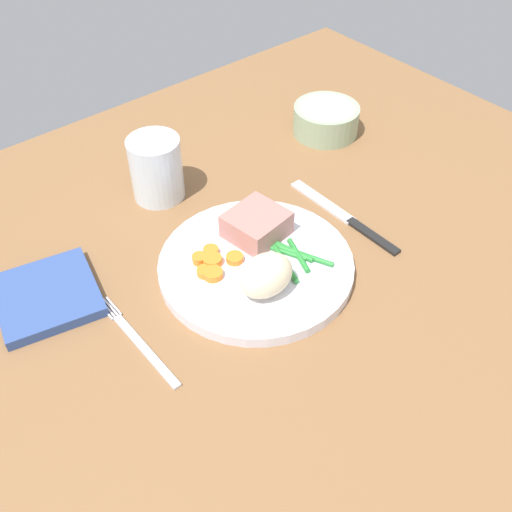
{
  "coord_description": "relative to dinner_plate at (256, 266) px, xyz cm",
  "views": [
    {
      "loc": [
        -36.18,
        -45.77,
        58.06
      ],
      "look_at": [
        -0.75,
        -3.35,
        4.6
      ],
      "focal_mm": 42.05,
      "sensor_mm": 36.0,
      "label": 1
    }
  ],
  "objects": [
    {
      "name": "dinner_plate",
      "position": [
        0.0,
        0.0,
        0.0
      ],
      "size": [
        25.45,
        25.45,
        1.6
      ],
      "primitive_type": "cylinder",
      "color": "white",
      "rests_on": "dining_table"
    },
    {
      "name": "mashed_potatoes",
      "position": [
        -2.29,
        -4.58,
        3.38
      ],
      "size": [
        7.23,
        5.4,
        5.16
      ],
      "primitive_type": "ellipsoid",
      "color": "beige",
      "rests_on": "dinner_plate"
    },
    {
      "name": "fork",
      "position": [
        -18.23,
        -0.26,
        -0.6
      ],
      "size": [
        1.44,
        16.6,
        0.4
      ],
      "rotation": [
        0.0,
        0.0,
        0.06
      ],
      "color": "silver",
      "rests_on": "dining_table"
    },
    {
      "name": "napkin",
      "position": [
        -23.28,
        12.7,
        -0.08
      ],
      "size": [
        14.42,
        14.48,
        1.44
      ],
      "primitive_type": "cube",
      "rotation": [
        0.0,
        0.0,
        -0.22
      ],
      "color": "#334C8C",
      "rests_on": "dining_table"
    },
    {
      "name": "green_beans",
      "position": [
        4.34,
        -2.39,
        1.15
      ],
      "size": [
        6.3,
        9.43,
        0.74
      ],
      "color": "#2D8C38",
      "rests_on": "dinner_plate"
    },
    {
      "name": "water_glass",
      "position": [
        -0.84,
        21.6,
        3.33
      ],
      "size": [
        7.67,
        7.67,
        9.55
      ],
      "color": "silver",
      "rests_on": "dining_table"
    },
    {
      "name": "knife",
      "position": [
        16.56,
        -0.29,
        -0.6
      ],
      "size": [
        1.7,
        20.5,
        0.64
      ],
      "rotation": [
        0.0,
        0.0,
        0.05
      ],
      "color": "black",
      "rests_on": "dining_table"
    },
    {
      "name": "dining_table",
      "position": [
        0.75,
        3.35,
        -1.8
      ],
      "size": [
        120.0,
        90.0,
        2.0
      ],
      "color": "brown",
      "rests_on": "ground"
    },
    {
      "name": "salad_bowl",
      "position": [
        30.35,
        17.95,
        1.91
      ],
      "size": [
        11.01,
        11.01,
        4.8
      ],
      "color": "#99B28C",
      "rests_on": "dining_table"
    },
    {
      "name": "carrot_slices",
      "position": [
        -4.73,
        3.01,
        1.28
      ],
      "size": [
        6.59,
        5.9,
        1.08
      ],
      "color": "orange",
      "rests_on": "dinner_plate"
    },
    {
      "name": "meat_portion",
      "position": [
        3.44,
        4.01,
        2.55
      ],
      "size": [
        8.31,
        7.98,
        3.5
      ],
      "primitive_type": "cube",
      "rotation": [
        0.0,
        0.0,
        0.14
      ],
      "color": "#B2756B",
      "rests_on": "dinner_plate"
    }
  ]
}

